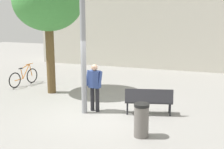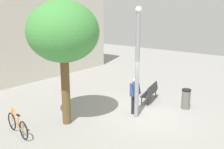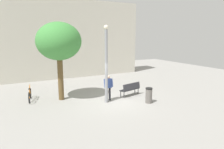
{
  "view_description": "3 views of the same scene",
  "coord_description": "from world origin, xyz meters",
  "px_view_note": "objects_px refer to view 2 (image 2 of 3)",
  "views": [
    {
      "loc": [
        3.56,
        -9.1,
        3.54
      ],
      "look_at": [
        -0.1,
        1.67,
        1.04
      ],
      "focal_mm": 48.44,
      "sensor_mm": 36.0,
      "label": 1
    },
    {
      "loc": [
        -9.97,
        -6.06,
        4.71
      ],
      "look_at": [
        0.09,
        1.88,
        1.53
      ],
      "focal_mm": 42.96,
      "sensor_mm": 36.0,
      "label": 2
    },
    {
      "loc": [
        -6.03,
        -11.27,
        4.19
      ],
      "look_at": [
        0.84,
        1.88,
        1.36
      ],
      "focal_mm": 33.11,
      "sensor_mm": 36.0,
      "label": 3
    }
  ],
  "objects_px": {
    "lamppost": "(137,60)",
    "trash_bin": "(186,99)",
    "park_bench": "(151,91)",
    "bicycle_orange": "(17,125)",
    "person_by_lamppost": "(135,93)",
    "plaza_tree": "(63,33)"
  },
  "relations": [
    {
      "from": "lamppost",
      "to": "person_by_lamppost",
      "type": "relative_size",
      "value": 2.87
    },
    {
      "from": "lamppost",
      "to": "bicycle_orange",
      "type": "xyz_separation_m",
      "value": [
        -4.25,
        2.62,
        -2.18
      ]
    },
    {
      "from": "person_by_lamppost",
      "to": "park_bench",
      "type": "height_order",
      "value": "person_by_lamppost"
    },
    {
      "from": "plaza_tree",
      "to": "bicycle_orange",
      "type": "distance_m",
      "value": 3.94
    },
    {
      "from": "plaza_tree",
      "to": "bicycle_orange",
      "type": "relative_size",
      "value": 2.81
    },
    {
      "from": "person_by_lamppost",
      "to": "lamppost",
      "type": "bearing_deg",
      "value": -133.55
    },
    {
      "from": "lamppost",
      "to": "plaza_tree",
      "type": "height_order",
      "value": "plaza_tree"
    },
    {
      "from": "park_bench",
      "to": "trash_bin",
      "type": "bearing_deg",
      "value": -84.34
    },
    {
      "from": "lamppost",
      "to": "person_by_lamppost",
      "type": "height_order",
      "value": "lamppost"
    },
    {
      "from": "bicycle_orange",
      "to": "trash_bin",
      "type": "bearing_deg",
      "value": -30.86
    },
    {
      "from": "park_bench",
      "to": "bicycle_orange",
      "type": "xyz_separation_m",
      "value": [
        -6.39,
        2.09,
        -0.16
      ]
    },
    {
      "from": "park_bench",
      "to": "plaza_tree",
      "type": "bearing_deg",
      "value": 162.88
    },
    {
      "from": "park_bench",
      "to": "bicycle_orange",
      "type": "bearing_deg",
      "value": 161.88
    },
    {
      "from": "park_bench",
      "to": "bicycle_orange",
      "type": "distance_m",
      "value": 6.73
    },
    {
      "from": "lamppost",
      "to": "bicycle_orange",
      "type": "distance_m",
      "value": 5.45
    },
    {
      "from": "lamppost",
      "to": "park_bench",
      "type": "height_order",
      "value": "lamppost"
    },
    {
      "from": "park_bench",
      "to": "plaza_tree",
      "type": "height_order",
      "value": "plaza_tree"
    },
    {
      "from": "lamppost",
      "to": "park_bench",
      "type": "distance_m",
      "value": 2.99
    },
    {
      "from": "person_by_lamppost",
      "to": "bicycle_orange",
      "type": "relative_size",
      "value": 0.93
    },
    {
      "from": "lamppost",
      "to": "trash_bin",
      "type": "bearing_deg",
      "value": -29.49
    },
    {
      "from": "person_by_lamppost",
      "to": "trash_bin",
      "type": "distance_m",
      "value": 2.64
    },
    {
      "from": "person_by_lamppost",
      "to": "plaza_tree",
      "type": "bearing_deg",
      "value": 148.44
    }
  ]
}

